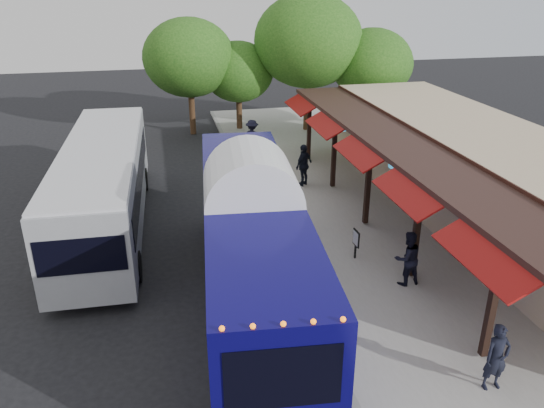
{
  "coord_description": "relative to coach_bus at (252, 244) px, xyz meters",
  "views": [
    {
      "loc": [
        -3.76,
        -13.41,
        9.05
      ],
      "look_at": [
        -0.15,
        2.98,
        1.8
      ],
      "focal_mm": 35.0,
      "sensor_mm": 36.0,
      "label": 1
    }
  ],
  "objects": [
    {
      "name": "ped_c",
      "position": [
        4.01,
        8.89,
        -0.97
      ],
      "size": [
        1.18,
        1.1,
        1.95
      ],
      "primitive_type": "imported",
      "rotation": [
        0.0,
        0.0,
        3.85
      ],
      "color": "black",
      "rests_on": "sidewalk"
    },
    {
      "name": "tree_right",
      "position": [
        10.51,
        17.33,
        2.09
      ],
      "size": [
        4.9,
        4.9,
        6.28
      ],
      "color": "#382314",
      "rests_on": "ground"
    },
    {
      "name": "ped_b",
      "position": [
        4.85,
        -0.01,
        -1.05
      ],
      "size": [
        0.92,
        0.75,
        1.78
      ],
      "primitive_type": "imported",
      "rotation": [
        0.0,
        0.0,
        3.23
      ],
      "color": "black",
      "rests_on": "sidewalk"
    },
    {
      "name": "ped_d",
      "position": [
        2.55,
        13.91,
        -1.0
      ],
      "size": [
        1.41,
        1.21,
        1.89
      ],
      "primitive_type": "imported",
      "rotation": [
        0.0,
        0.0,
        2.62
      ],
      "color": "black",
      "rests_on": "sidewalk"
    },
    {
      "name": "station_shelter",
      "position": [
        9.83,
        4.31,
        -0.24
      ],
      "size": [
        8.15,
        20.0,
        3.6
      ],
      "color": "tan",
      "rests_on": "ground"
    },
    {
      "name": "sign_board",
      "position": [
        3.89,
        1.86,
        -1.24
      ],
      "size": [
        0.07,
        0.47,
        1.04
      ],
      "rotation": [
        0.0,
        0.0,
        0.05
      ],
      "color": "black",
      "rests_on": "sidewalk"
    },
    {
      "name": "tree_mid",
      "position": [
        6.77,
        18.2,
        3.41
      ],
      "size": [
        6.44,
        6.44,
        8.24
      ],
      "color": "#382314",
      "rests_on": "ground"
    },
    {
      "name": "tree_far",
      "position": [
        -0.21,
        19.21,
        2.52
      ],
      "size": [
        5.4,
        5.4,
        6.92
      ],
      "color": "#382314",
      "rests_on": "ground"
    },
    {
      "name": "city_bus",
      "position": [
        -4.5,
        6.54,
        -0.26
      ],
      "size": [
        3.03,
        12.41,
        3.32
      ],
      "rotation": [
        0.0,
        0.0,
        -0.03
      ],
      "color": "#92949A",
      "rests_on": "ground"
    },
    {
      "name": "tree_left",
      "position": [
        2.73,
        19.37,
        1.57
      ],
      "size": [
        4.29,
        4.29,
        5.5
      ],
      "color": "#382314",
      "rests_on": "ground"
    },
    {
      "name": "coach_bus",
      "position": [
        0.0,
        0.0,
        0.0
      ],
      "size": [
        3.65,
        12.33,
        3.89
      ],
      "rotation": [
        0.0,
        0.0,
        -0.09
      ],
      "color": "#0C0759",
      "rests_on": "ground"
    },
    {
      "name": "ped_a",
      "position": [
        4.82,
        -4.69,
        -1.09
      ],
      "size": [
        0.63,
        0.42,
        1.71
      ],
      "primitive_type": "imported",
      "rotation": [
        0.0,
        0.0,
        0.02
      ],
      "color": "black",
      "rests_on": "sidewalk"
    },
    {
      "name": "sidewalk",
      "position": [
        6.45,
        4.31,
        -2.02
      ],
      "size": [
        10.0,
        40.0,
        0.15
      ],
      "primitive_type": "cube",
      "color": "#9E9B93",
      "rests_on": "ground"
    },
    {
      "name": "ground",
      "position": [
        1.45,
        0.31,
        -2.09
      ],
      "size": [
        90.0,
        90.0,
        0.0
      ],
      "primitive_type": "plane",
      "color": "black",
      "rests_on": "ground"
    },
    {
      "name": "curb",
      "position": [
        1.5,
        4.31,
        -2.02
      ],
      "size": [
        0.2,
        40.0,
        0.16
      ],
      "primitive_type": "cube",
      "color": "gray",
      "rests_on": "ground"
    }
  ]
}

